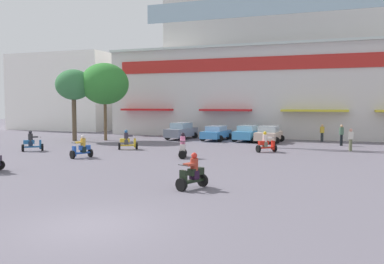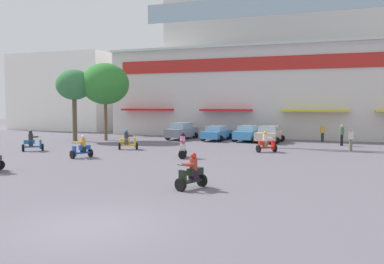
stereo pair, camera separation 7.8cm
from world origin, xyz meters
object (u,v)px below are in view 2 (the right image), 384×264
object	(u,v)px
pedestrian_3	(342,134)
scooter_rider_8	(192,174)
parked_car_0	(182,131)
scooter_rider_5	(128,141)
plaza_tree_0	(74,85)
pedestrian_0	(323,132)
plaza_tree_2	(105,84)
parked_car_2	(248,133)
scooter_rider_9	(32,143)
scooter_rider_4	(82,148)
parked_car_1	(217,133)
pedestrian_1	(351,138)
parked_car_3	(269,134)
scooter_rider_1	(266,144)
scooter_rider_7	(183,147)

from	to	relation	value
pedestrian_3	scooter_rider_8	bearing A→B (deg)	-106.25
parked_car_0	scooter_rider_5	world-z (taller)	parked_car_0
plaza_tree_0	scooter_rider_8	xyz separation A→B (m)	(17.43, -16.08, -4.51)
pedestrian_0	scooter_rider_5	bearing A→B (deg)	-139.74
plaza_tree_0	pedestrian_3	world-z (taller)	plaza_tree_0
plaza_tree_2	parked_car_2	world-z (taller)	plaza_tree_2
plaza_tree_0	pedestrian_3	size ratio (longest dim) A/B	3.80
scooter_rider_9	pedestrian_3	size ratio (longest dim) A/B	0.88
scooter_rider_4	scooter_rider_9	bearing A→B (deg)	161.77
scooter_rider_4	plaza_tree_0	bearing A→B (deg)	128.17
parked_car_1	parked_car_2	xyz separation A→B (m)	(2.96, 0.19, 0.04)
parked_car_2	scooter_rider_9	bearing A→B (deg)	-134.97
plaza_tree_0	parked_car_1	bearing A→B (deg)	22.40
scooter_rider_4	scooter_rider_8	size ratio (longest dim) A/B	0.98
plaza_tree_0	pedestrian_1	xyz separation A→B (m)	(23.84, 0.07, -4.19)
scooter_rider_4	pedestrian_3	world-z (taller)	pedestrian_3
parked_car_3	scooter_rider_1	size ratio (longest dim) A/B	2.64
scooter_rider_5	pedestrian_0	world-z (taller)	pedestrian_0
plaza_tree_0	pedestrian_3	bearing A→B (deg)	9.36
scooter_rider_4	pedestrian_1	world-z (taller)	pedestrian_1
pedestrian_1	pedestrian_3	distance (m)	3.81
parked_car_1	scooter_rider_1	size ratio (longest dim) A/B	2.96
parked_car_0	scooter_rider_1	world-z (taller)	parked_car_0
plaza_tree_0	scooter_rider_7	xyz separation A→B (m)	(13.64, -7.43, -4.46)
scooter_rider_5	scooter_rider_7	xyz separation A→B (m)	(5.58, -2.89, 0.05)
scooter_rider_1	scooter_rider_4	xyz separation A→B (m)	(-10.53, -7.08, -0.01)
parked_car_3	pedestrian_0	xyz separation A→B (m)	(4.44, 2.35, 0.15)
scooter_rider_8	parked_car_1	bearing A→B (deg)	103.94
plaza_tree_0	scooter_rider_5	world-z (taller)	plaza_tree_0
parked_car_1	parked_car_3	distance (m)	5.00
plaza_tree_2	scooter_rider_1	bearing A→B (deg)	-14.59
pedestrian_1	parked_car_2	bearing A→B (deg)	149.35
pedestrian_0	scooter_rider_4	bearing A→B (deg)	-130.04
pedestrian_1	parked_car_0	bearing A→B (deg)	161.75
parked_car_2	scooter_rider_9	world-z (taller)	scooter_rider_9
plaza_tree_2	pedestrian_3	distance (m)	21.41
parked_car_3	pedestrian_1	world-z (taller)	pedestrian_1
plaza_tree_0	plaza_tree_2	size ratio (longest dim) A/B	0.91
parked_car_2	pedestrian_3	distance (m)	8.20
parked_car_1	scooter_rider_9	distance (m)	16.39
plaza_tree_2	pedestrian_0	size ratio (longest dim) A/B	4.57
plaza_tree_0	scooter_rider_4	xyz separation A→B (m)	(7.63, -9.70, -4.53)
scooter_rider_4	pedestrian_3	bearing A→B (deg)	40.94
pedestrian_3	parked_car_3	bearing A→B (deg)	172.85
plaza_tree_2	parked_car_3	xyz separation A→B (m)	(14.78, 3.11, -4.55)
parked_car_1	scooter_rider_1	world-z (taller)	scooter_rider_1
plaza_tree_2	pedestrian_3	size ratio (longest dim) A/B	4.16
parked_car_2	pedestrian_1	size ratio (longest dim) A/B	2.55
parked_car_2	scooter_rider_1	distance (m)	8.40
plaza_tree_0	parked_car_3	distance (m)	18.31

